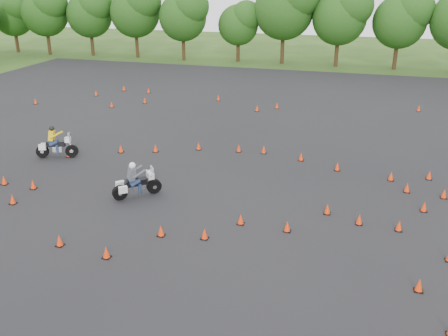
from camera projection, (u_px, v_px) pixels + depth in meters
ground at (198, 228)px, 20.96m from camera, size 140.00×140.00×0.00m
asphalt_pad at (234, 176)px, 26.32m from camera, size 62.00×62.00×0.00m
treeline at (326, 30)px, 50.02m from camera, size 87.09×32.55×10.69m
traffic_cones at (232, 175)px, 25.79m from camera, size 36.45×32.97×0.45m
rider_grey at (136, 178)px, 23.58m from camera, size 2.27×2.18×1.86m
rider_yellow at (56, 142)px, 28.55m from camera, size 2.49×1.47×1.84m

